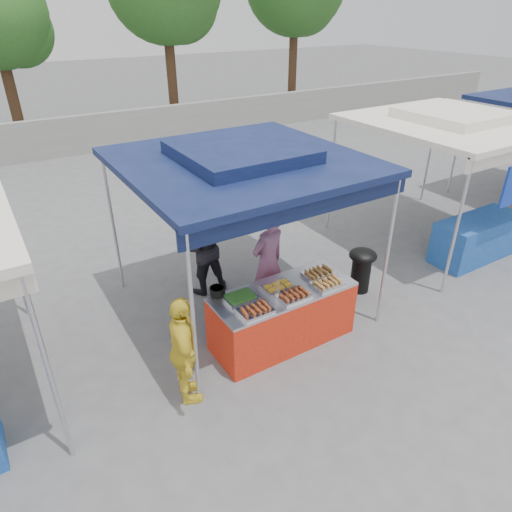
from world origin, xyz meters
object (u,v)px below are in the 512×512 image
cooking_pot (217,291)px  customer_person (184,352)px  wok_burner (362,266)px  vendor_table (282,316)px  vendor_woman (268,263)px  helper_man (201,247)px

cooking_pot → customer_person: bearing=-140.0°
cooking_pot → wok_burner: cooking_pot is taller
wok_burner → vendor_table: bearing=-168.0°
vendor_woman → vendor_table: bearing=61.0°
vendor_woman → customer_person: 2.12m
wok_burner → vendor_woman: bearing=167.8°
vendor_woman → helper_man: 1.20m
cooking_pot → helper_man: bearing=72.4°
cooking_pot → wok_burner: bearing=0.6°
vendor_woman → customer_person: size_ratio=1.17×
wok_burner → vendor_woman: (-1.62, 0.35, 0.39)m
wok_burner → customer_person: bearing=-168.6°
wok_burner → customer_person: customer_person is taller
vendor_woman → wok_burner: bearing=156.3°
cooking_pot → customer_person: 1.05m
vendor_table → helper_man: bearing=101.6°
cooking_pot → customer_person: size_ratio=0.14×
wok_burner → customer_person: (-3.46, -0.69, 0.26)m
cooking_pot → vendor_woman: size_ratio=0.12×
vendor_woman → helper_man: bearing=-71.2°
cooking_pot → vendor_table: bearing=-23.9°
vendor_table → vendor_woman: size_ratio=1.18×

